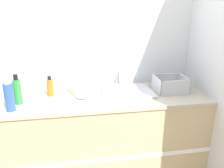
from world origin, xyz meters
The scene contains 9 objects.
wall_back centered at (0.00, 0.63, 1.30)m, with size 4.35×0.06×2.60m.
wall_right centered at (1.01, 0.30, 1.30)m, with size 0.06×2.60×2.60m.
counter_cabinet centered at (0.00, 0.30, 0.46)m, with size 1.98×0.62×0.92m.
sink centered at (0.26, 0.36, 0.93)m, with size 0.47×0.40×0.24m.
paper_towel_roll centered at (-0.16, 0.30, 1.06)m, with size 0.14×0.14×0.28m.
dish_rack centered at (0.68, 0.32, 0.97)m, with size 0.29×0.25×0.14m.
bottle_blue centered at (-0.72, 0.11, 1.04)m, with size 0.07×0.07×0.27m.
bottle_amber centered at (-0.45, 0.38, 1.00)m, with size 0.06×0.06×0.19m.
bottle_green centered at (-0.69, 0.24, 1.03)m, with size 0.06×0.06×0.26m.
Camera 1 is at (-0.19, -1.55, 1.66)m, focal length 35.00 mm.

